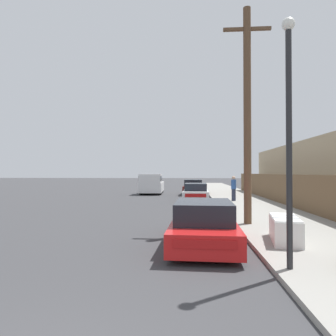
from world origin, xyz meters
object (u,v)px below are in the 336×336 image
car_parked_far (193,188)px  street_lamp (289,123)px  discarded_fridge (285,229)px  pickup_truck (152,184)px  utility_pole (247,112)px  parked_sports_car_red (204,224)px  pedestrian (234,188)px  car_parked_mid (196,193)px

car_parked_far → street_lamp: (1.68, -21.62, 2.39)m
discarded_fridge → pickup_truck: size_ratio=0.34×
pickup_truck → utility_pole: size_ratio=0.69×
discarded_fridge → car_parked_far: size_ratio=0.45×
parked_sports_car_red → car_parked_far: car_parked_far is taller
pickup_truck → pedestrian: size_ratio=3.35×
parked_sports_car_red → utility_pole: size_ratio=0.57×
car_parked_mid → car_parked_far: car_parked_far is taller
car_parked_mid → pedestrian: pedestrian is taller
utility_pole → street_lamp: size_ratio=1.62×
street_lamp → utility_pole: bearing=88.0°
pickup_truck → street_lamp: street_lamp is taller
discarded_fridge → pickup_truck: bearing=117.5°
utility_pole → street_lamp: 5.49m
car_parked_far → utility_pole: (1.87, -16.29, 3.71)m
discarded_fridge → car_parked_mid: car_parked_mid is taller
discarded_fridge → car_parked_far: bearing=107.0°
car_parked_mid → car_parked_far: 6.32m
car_parked_mid → pickup_truck: pickup_truck is taller
discarded_fridge → car_parked_mid: size_ratio=0.42×
car_parked_far → pedestrian: bearing=-67.6°
car_parked_far → utility_pole: 16.81m
parked_sports_car_red → street_lamp: (1.61, -2.45, 2.47)m
parked_sports_car_red → utility_pole: bearing=60.1°
pickup_truck → utility_pole: 18.53m
utility_pole → street_lamp: (-0.18, -5.33, -1.32)m
car_parked_mid → utility_pole: bearing=-78.4°
car_parked_mid → car_parked_far: bearing=92.5°
car_parked_far → parked_sports_car_red: bearing=-88.1°
pickup_truck → discarded_fridge: bearing=105.2°
car_parked_mid → pickup_truck: size_ratio=0.80×
car_parked_far → utility_pole: size_ratio=0.52×
discarded_fridge → pedestrian: size_ratio=1.13×
parked_sports_car_red → pedestrian: (2.60, 12.11, 0.42)m
street_lamp → car_parked_mid: bearing=95.9°
discarded_fridge → street_lamp: street_lamp is taller
pedestrian → discarded_fridge: bearing=-91.6°
parked_sports_car_red → street_lamp: street_lamp is taller
car_parked_mid → car_parked_far: (-0.10, 6.32, 0.04)m
discarded_fridge → pedestrian: 12.14m
utility_pole → pedestrian: size_ratio=4.88×
discarded_fridge → pickup_truck: pickup_truck is taller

